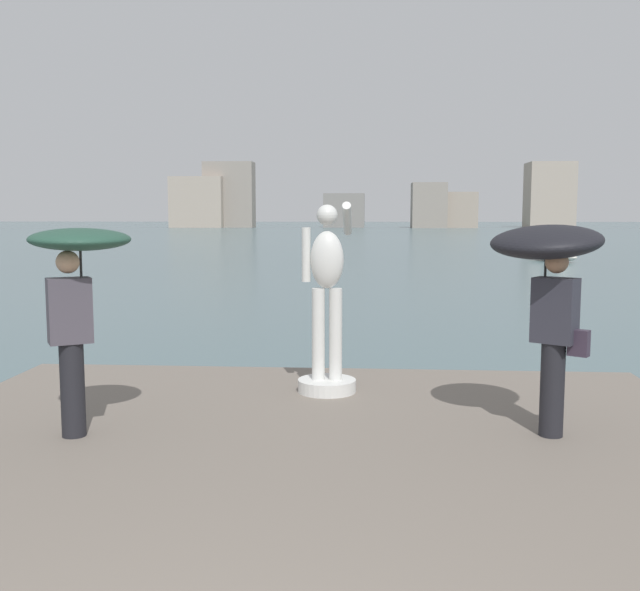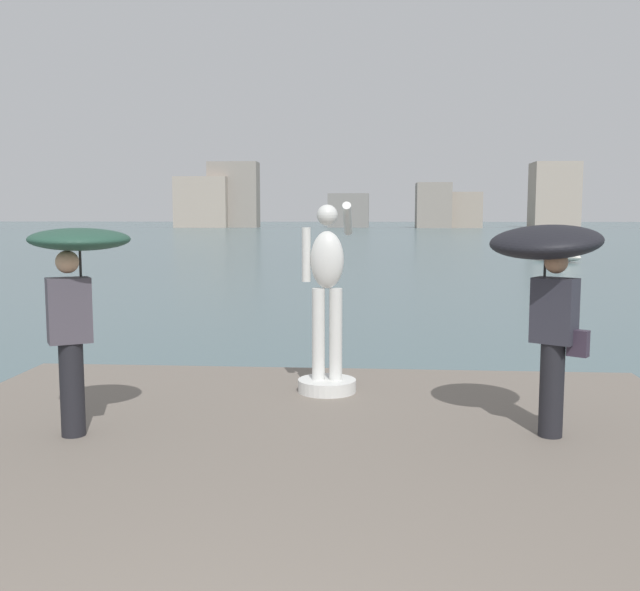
{
  "view_description": "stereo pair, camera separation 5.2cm",
  "coord_description": "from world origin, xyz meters",
  "px_view_note": "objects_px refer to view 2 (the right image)",
  "views": [
    {
      "loc": [
        0.56,
        -1.8,
        2.46
      ],
      "look_at": [
        0.0,
        6.22,
        1.55
      ],
      "focal_mm": 40.56,
      "sensor_mm": 36.0,
      "label": 1
    },
    {
      "loc": [
        0.61,
        -1.8,
        2.46
      ],
      "look_at": [
        0.0,
        6.22,
        1.55
      ],
      "focal_mm": 40.56,
      "sensor_mm": 36.0,
      "label": 2
    }
  ],
  "objects_px": {
    "statue_white_figure": "(327,314)",
    "onlooker_right": "(548,268)",
    "onlooker_left": "(76,278)",
    "boat_mid": "(556,253)"
  },
  "relations": [
    {
      "from": "onlooker_right",
      "to": "boat_mid",
      "type": "height_order",
      "value": "onlooker_right"
    },
    {
      "from": "onlooker_left",
      "to": "boat_mid",
      "type": "distance_m",
      "value": 34.44
    },
    {
      "from": "boat_mid",
      "to": "onlooker_left",
      "type": "bearing_deg",
      "value": -110.75
    },
    {
      "from": "onlooker_right",
      "to": "boat_mid",
      "type": "relative_size",
      "value": 0.53
    },
    {
      "from": "statue_white_figure",
      "to": "onlooker_left",
      "type": "distance_m",
      "value": 2.9
    },
    {
      "from": "onlooker_left",
      "to": "boat_mid",
      "type": "xyz_separation_m",
      "value": [
        12.19,
        32.18,
        -1.45
      ]
    },
    {
      "from": "statue_white_figure",
      "to": "onlooker_right",
      "type": "bearing_deg",
      "value": -34.58
    },
    {
      "from": "onlooker_right",
      "to": "onlooker_left",
      "type": "bearing_deg",
      "value": -175.62
    },
    {
      "from": "statue_white_figure",
      "to": "onlooker_right",
      "type": "height_order",
      "value": "statue_white_figure"
    },
    {
      "from": "statue_white_figure",
      "to": "onlooker_right",
      "type": "distance_m",
      "value": 2.67
    }
  ]
}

